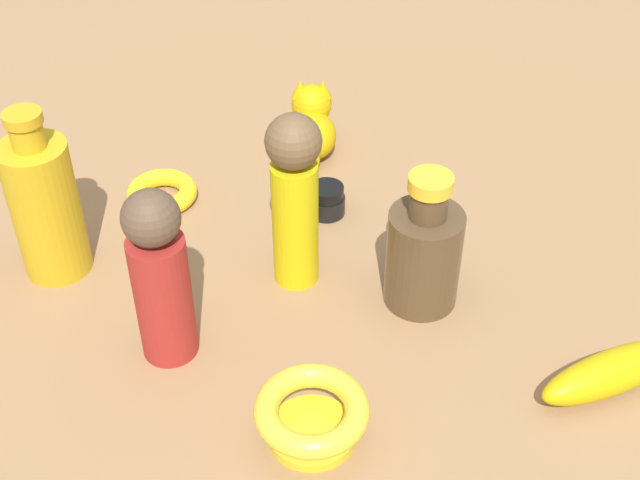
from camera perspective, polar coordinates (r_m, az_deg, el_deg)
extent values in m
plane|color=#936D47|center=(1.00, 0.00, -3.45)|extent=(2.00, 2.00, 0.00)
torus|color=yellow|center=(1.15, -10.38, 3.10)|extent=(0.09, 0.09, 0.02)
ellipsoid|color=#C79E09|center=(1.21, -0.52, 6.94)|extent=(0.10, 0.11, 0.06)
sphere|color=#C79E09|center=(1.23, -0.56, 8.95)|extent=(0.06, 0.06, 0.06)
cone|color=#C79E09|center=(1.22, -1.32, 9.92)|extent=(0.03, 0.03, 0.03)
cone|color=#C79E09|center=(1.22, 0.19, 9.94)|extent=(0.03, 0.03, 0.03)
ellipsoid|color=#C79E09|center=(1.18, -0.49, 5.38)|extent=(0.04, 0.05, 0.02)
cylinder|color=#513B24|center=(0.96, 6.82, -1.21)|extent=(0.08, 0.08, 0.12)
cylinder|color=#513B24|center=(0.91, 7.18, 2.44)|extent=(0.04, 0.04, 0.03)
cylinder|color=yellow|center=(0.90, 7.31, 3.73)|extent=(0.05, 0.05, 0.02)
cylinder|color=yellow|center=(0.86, -0.54, -12.56)|extent=(0.09, 0.09, 0.01)
torus|color=yellow|center=(0.83, -0.55, -11.15)|extent=(0.11, 0.11, 0.02)
ellipsoid|color=gold|center=(0.93, 18.70, -8.25)|extent=(0.17, 0.07, 0.05)
cylinder|color=black|center=(1.11, 0.45, 2.34)|extent=(0.05, 0.05, 0.02)
cylinder|color=gold|center=(1.10, 0.45, 2.77)|extent=(0.04, 0.04, 0.00)
cylinder|color=black|center=(1.09, 0.45, 3.18)|extent=(0.04, 0.04, 0.02)
cylinder|color=#D4BF0E|center=(0.97, -1.64, 1.08)|extent=(0.07, 0.07, 0.16)
sphere|color=brown|center=(0.91, -1.77, 6.51)|extent=(0.06, 0.06, 0.06)
cylinder|color=#A22620|center=(0.90, -10.28, -3.77)|extent=(0.08, 0.08, 0.15)
sphere|color=brown|center=(0.83, -11.09, 1.43)|extent=(0.06, 0.06, 0.06)
cylinder|color=gold|center=(1.03, -17.61, 1.92)|extent=(0.08, 0.08, 0.17)
cylinder|color=gold|center=(0.97, -18.76, 6.58)|extent=(0.04, 0.04, 0.03)
cylinder|color=gold|center=(0.96, -19.02, 7.64)|extent=(0.04, 0.04, 0.01)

